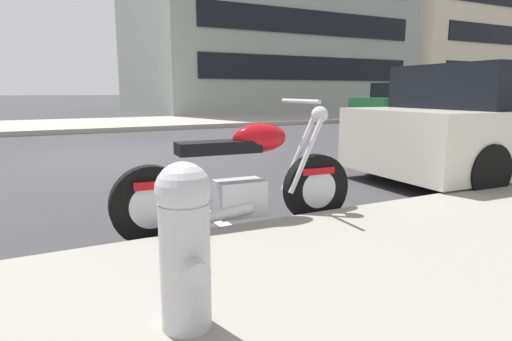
# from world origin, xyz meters

# --- Properties ---
(ground_plane) EXTENTS (260.00, 260.00, 0.00)m
(ground_plane) POSITION_xyz_m (0.00, 0.00, 0.00)
(ground_plane) COLOR #333335
(sidewalk_far_curb) EXTENTS (120.00, 5.00, 0.14)m
(sidewalk_far_curb) POSITION_xyz_m (12.00, 7.43, 0.07)
(sidewalk_far_curb) COLOR gray
(sidewalk_far_curb) RESTS_ON ground
(parking_stall_stripe) EXTENTS (0.12, 2.20, 0.01)m
(parking_stall_stripe) POSITION_xyz_m (0.00, -4.33, 0.00)
(parking_stall_stripe) COLOR silver
(parking_stall_stripe) RESTS_ON ground
(parked_motorcycle) EXTENTS (2.10, 0.62, 1.11)m
(parked_motorcycle) POSITION_xyz_m (0.07, -4.83, 0.42)
(parked_motorcycle) COLOR black
(parked_motorcycle) RESTS_ON ground
(parked_car_far_down_curb) EXTENTS (4.18, 2.01, 1.50)m
(parked_car_far_down_curb) POSITION_xyz_m (4.24, -4.27, 0.71)
(parked_car_far_down_curb) COLOR beige
(parked_car_far_down_curb) RESTS_ON ground
(car_opposite_curb) EXTENTS (4.66, 2.06, 1.48)m
(car_opposite_curb) POSITION_xyz_m (11.59, 4.34, 0.71)
(car_opposite_curb) COLOR #236638
(car_opposite_curb) RESTS_ON ground
(fire_hydrant) EXTENTS (0.24, 0.36, 0.74)m
(fire_hydrant) POSITION_xyz_m (-0.91, -6.30, 0.53)
(fire_hydrant) COLOR #B7B7BC
(fire_hydrant) RESTS_ON sidewalk_near_curb
(townhouse_far_uphill) EXTENTS (13.91, 11.89, 10.20)m
(townhouse_far_uphill) POSITION_xyz_m (10.82, 15.64, 5.10)
(townhouse_far_uphill) COLOR #939993
(townhouse_far_uphill) RESTS_ON ground
(townhouse_near_left) EXTENTS (14.94, 8.84, 10.73)m
(townhouse_near_left) POSITION_xyz_m (26.32, 14.11, 5.37)
(townhouse_near_left) COLOR beige
(townhouse_near_left) RESTS_ON ground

